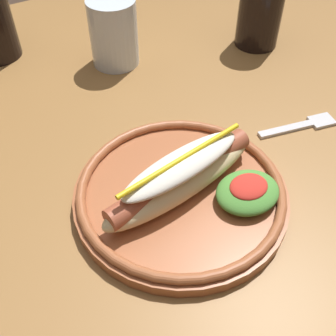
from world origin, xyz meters
TOP-DOWN VIEW (x-y plane):
  - ground_plane at (0.00, 0.00)m, footprint 8.00×8.00m
  - dining_table at (0.00, 0.00)m, footprint 1.17×0.89m
  - hot_dog_plate at (-0.07, -0.20)m, footprint 0.26×0.26m
  - fork at (0.16, -0.17)m, footprint 0.12×0.04m
  - soda_cup at (0.25, 0.05)m, footprint 0.08×0.08m
  - water_cup at (0.00, 0.13)m, footprint 0.08×0.08m

SIDE VIEW (x-z plane):
  - ground_plane at x=0.00m, z-range 0.00..0.00m
  - dining_table at x=0.00m, z-range 0.27..1.01m
  - fork at x=0.16m, z-range 0.74..0.74m
  - hot_dog_plate at x=-0.07m, z-range 0.72..0.80m
  - water_cup at x=0.00m, z-range 0.74..0.85m
  - soda_cup at x=0.25m, z-range 0.74..0.87m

